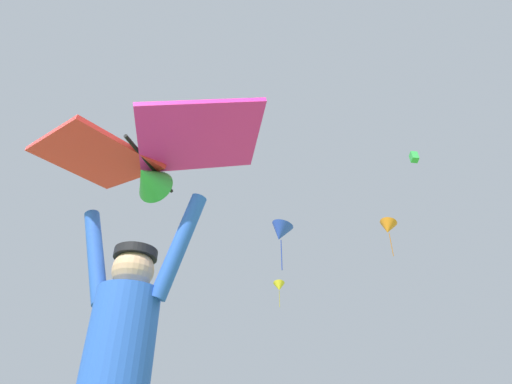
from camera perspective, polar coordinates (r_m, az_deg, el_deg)
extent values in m
cylinder|color=blue|center=(2.34, -17.90, -19.11)|extent=(0.42, 0.42, 0.56)
sphere|color=tan|center=(2.45, -16.34, -10.18)|extent=(0.23, 0.23, 0.23)
cylinder|color=black|center=(2.49, -16.00, -8.17)|extent=(0.30, 0.30, 0.05)
cylinder|color=blue|center=(2.38, -10.34, -7.10)|extent=(0.29, 0.16, 0.62)
cylinder|color=blue|center=(2.64, -20.94, -8.10)|extent=(0.29, 0.16, 0.62)
cylinder|color=black|center=(2.79, -14.10, 3.44)|extent=(0.18, 0.61, 0.02)
cube|color=#DB2393|center=(2.63, -7.67, 7.34)|extent=(0.96, 0.95, 0.18)
cube|color=red|center=(2.96, -21.07, 4.38)|extent=(0.83, 0.74, 0.18)
cone|color=green|center=(2.74, -14.38, 1.75)|extent=(0.28, 0.25, 0.24)
cone|color=yellow|center=(27.95, 3.15, -12.70)|extent=(0.94, 0.96, 0.84)
cylinder|color=#A4921C|center=(27.68, 3.20, -14.30)|extent=(0.03, 0.03, 1.07)
cone|color=blue|center=(24.92, 3.37, -5.48)|extent=(1.92, 1.87, 1.46)
cylinder|color=#203595|center=(24.29, 3.48, -8.50)|extent=(0.06, 0.06, 1.87)
cube|color=green|center=(32.48, 20.66, 4.46)|extent=(0.72, 0.84, 0.91)
cone|color=orange|center=(34.05, 17.48, -4.62)|extent=(1.70, 1.72, 1.53)
cylinder|color=#A75C15|center=(33.43, 17.89, -6.80)|extent=(0.06, 0.06, 1.88)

